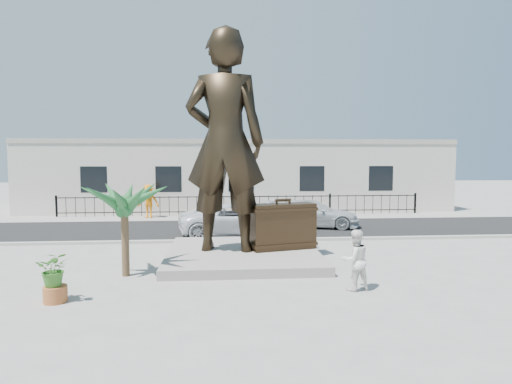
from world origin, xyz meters
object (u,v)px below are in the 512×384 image
at_px(tourist, 355,260).
at_px(car_white, 234,220).
at_px(suitcase, 283,226).
at_px(statue, 225,142).

relative_size(tourist, car_white, 0.32).
bearing_deg(suitcase, tourist, -85.02).
relative_size(statue, tourist, 4.62).
bearing_deg(statue, tourist, 140.03).
distance_m(tourist, car_white, 8.91).
relative_size(statue, car_white, 1.49).
bearing_deg(tourist, suitcase, -84.50).
height_order(statue, car_white, statue).
bearing_deg(car_white, tourist, -169.61).
xyz_separation_m(suitcase, tourist, (1.37, -3.92, -0.29)).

